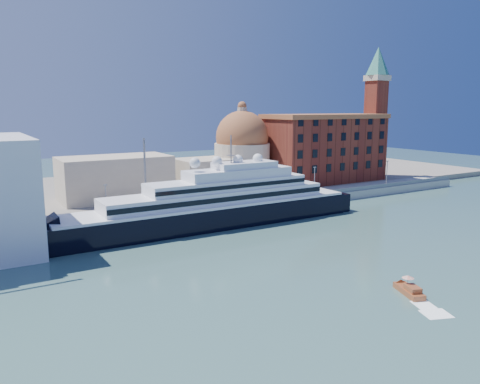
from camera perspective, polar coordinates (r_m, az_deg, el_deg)
ground at (r=95.90m, az=7.11°, el=-6.48°), size 400.00×400.00×0.00m
quay at (r=123.19m, az=-2.68°, el=-2.04°), size 180.00×10.00×2.50m
land at (r=159.86m, az=-9.69°, el=0.59°), size 260.00×72.00×2.00m
quay_fence at (r=118.95m, az=-1.65°, el=-1.57°), size 180.00×0.10×1.20m
superyacht at (r=108.39m, az=-4.70°, el=-2.15°), size 82.73×11.47×24.73m
service_barge at (r=97.18m, az=-23.23°, el=-6.56°), size 12.43×5.61×2.70m
water_taxi at (r=75.60m, az=19.97°, el=-11.16°), size 4.05×6.37×2.87m
warehouse at (r=165.71m, az=10.30°, el=5.36°), size 43.00×19.00×23.25m
campanile at (r=181.89m, az=16.24°, el=10.27°), size 8.40×8.40×47.00m
church at (r=145.33m, az=-4.95°, el=3.68°), size 66.00×18.00×25.50m
lamp_posts at (r=114.66m, az=-7.88°, el=1.31°), size 120.80×2.40×18.00m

